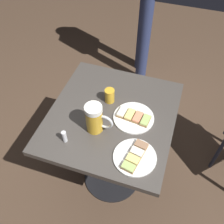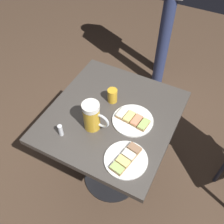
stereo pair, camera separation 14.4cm
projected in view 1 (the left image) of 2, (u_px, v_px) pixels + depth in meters
ground_plane at (112, 176)px, 2.05m from camera, size 6.00×6.00×0.00m
cafe_table at (112, 132)px, 1.59m from camera, size 0.77×0.71×0.78m
plate_near at (135, 157)px, 1.27m from camera, size 0.22×0.22×0.03m
plate_far at (134, 117)px, 1.43m from camera, size 0.23×0.23×0.03m
beer_mug at (95, 119)px, 1.33m from camera, size 0.09×0.15×0.18m
beer_glass_small at (110, 96)px, 1.50m from camera, size 0.06×0.06×0.09m
salt_shaker at (64, 137)px, 1.31m from camera, size 0.02×0.02×0.07m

